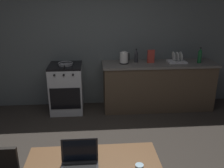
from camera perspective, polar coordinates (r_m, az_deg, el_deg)
name	(u,v)px	position (r m, az deg, el deg)	size (l,w,h in m)	color
back_wall	(108,40)	(4.91, -0.94, 10.00)	(6.40, 0.10, 2.60)	#596061
kitchen_counter	(158,85)	(4.94, 10.45, -0.32)	(2.16, 0.64, 0.92)	#4C3D2D
stove_oven	(67,88)	(4.81, -10.36, -0.93)	(0.60, 0.62, 0.92)	#B7BABF
laptop	(80,163)	(2.24, -7.40, -17.64)	(0.32, 0.26, 0.23)	#232326
electric_kettle	(124,58)	(4.65, 2.80, 6.00)	(0.18, 0.16, 0.23)	black
bottle	(200,55)	(4.98, 19.54, 6.19)	(0.07, 0.07, 0.29)	#19592D
frying_pan	(66,64)	(4.64, -10.62, 4.58)	(0.27, 0.45, 0.05)	gray
cereal_box	(151,56)	(4.76, 8.94, 6.28)	(0.13, 0.05, 0.25)	#B2382D
dish_rack	(177,60)	(4.90, 14.70, 5.34)	(0.34, 0.26, 0.21)	silver
bottle_b	(136,56)	(4.76, 5.60, 6.44)	(0.07, 0.07, 0.26)	#2D2D33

